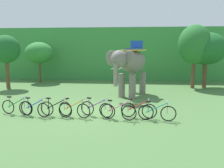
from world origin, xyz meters
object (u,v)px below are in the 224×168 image
object	(u,v)px
tree_right	(6,50)
tree_left	(195,45)
bike_green	(17,107)
bike_teal	(157,112)
bike_blue	(35,109)
bike_red	(139,110)
bike_pink	(118,111)
elephant	(131,64)
bike_orange	(74,109)
tree_far_left	(39,53)
bike_purple	(96,109)
tree_far_right	(206,49)
bike_black	(56,109)

from	to	relation	value
tree_right	tree_left	size ratio (longest dim) A/B	0.84
bike_green	bike_teal	world-z (taller)	same
bike_blue	bike_red	xyz separation A→B (m)	(4.96, 0.22, 0.00)
bike_green	bike_pink	bearing A→B (deg)	-3.85
elephant	bike_teal	bearing A→B (deg)	-76.56
elephant	bike_orange	distance (m)	6.03
tree_right	elephant	bearing A→B (deg)	-11.75
tree_far_left	bike_teal	bearing A→B (deg)	-47.90
bike_pink	bike_orange	bearing A→B (deg)	174.82
tree_right	bike_red	size ratio (longest dim) A/B	2.53
bike_pink	tree_far_left	bearing A→B (deg)	126.68
bike_blue	bike_teal	xyz separation A→B (m)	(5.78, -0.13, 0.00)
tree_left	elephant	size ratio (longest dim) A/B	1.23
tree_left	bike_blue	bearing A→B (deg)	-137.09
bike_green	tree_right	bearing A→B (deg)	121.92
bike_purple	tree_far_right	bearing A→B (deg)	49.57
tree_left	bike_green	distance (m)	14.08
tree_left	bike_black	distance (m)	12.71
elephant	bike_pink	world-z (taller)	elephant
bike_green	bike_black	world-z (taller)	same
tree_far_left	bike_teal	distance (m)	15.17
tree_right	bike_teal	distance (m)	13.69
bike_purple	bike_pink	xyz separation A→B (m)	(1.07, -0.39, 0.00)
tree_far_left	tree_far_right	distance (m)	14.94
tree_right	tree_far_right	distance (m)	16.11
bike_orange	bike_pink	size ratio (longest dim) A/B	0.98
bike_teal	bike_orange	bearing A→B (deg)	177.24
bike_pink	bike_red	distance (m)	1.00
tree_far_left	tree_left	xyz separation A→B (m)	(13.83, -2.07, 0.71)
bike_red	bike_teal	bearing A→B (deg)	-23.13
bike_purple	bike_teal	xyz separation A→B (m)	(2.83, -0.38, 0.00)
bike_orange	tree_far_left	bearing A→B (deg)	119.45
bike_red	bike_orange	bearing A→B (deg)	-176.91
bike_teal	tree_right	bearing A→B (deg)	146.62
bike_orange	bike_pink	distance (m)	2.12
tree_far_left	bike_black	bearing A→B (deg)	-64.21
bike_orange	bike_teal	world-z (taller)	same
tree_right	bike_red	distance (m)	12.83
bike_orange	bike_teal	distance (m)	3.87
bike_pink	bike_red	world-z (taller)	same
tree_far_left	bike_orange	xyz separation A→B (m)	(6.17, -10.92, -2.44)
tree_right	bike_pink	world-z (taller)	tree_right
bike_green	tree_left	bearing A→B (deg)	39.38
tree_right	bike_orange	size ratio (longest dim) A/B	2.60
elephant	tree_far_left	bearing A→B (deg)	146.54
tree_far_right	bike_blue	distance (m)	14.30
tree_far_left	elephant	size ratio (longest dim) A/B	0.92
tree_left	bike_teal	size ratio (longest dim) A/B	3.01
tree_far_left	bike_green	distance (m)	11.51
bike_blue	elephant	bearing A→B (deg)	48.92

